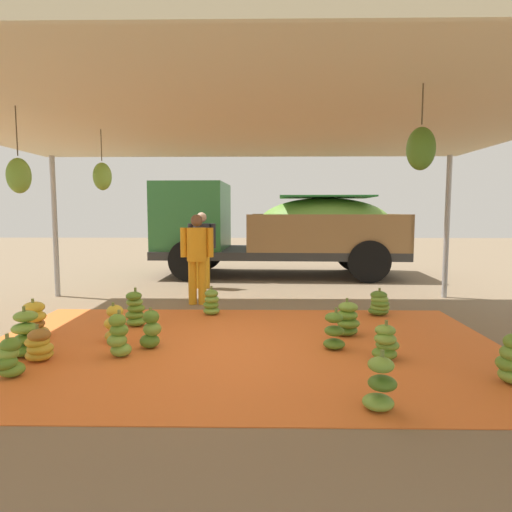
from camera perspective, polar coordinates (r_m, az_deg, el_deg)
The scene contains 20 objects.
ground_plane at distance 8.57m, azimuth -0.88°, elevation -5.56°, with size 40.00×40.00×0.00m, color #7F6B51.
tarp_orange at distance 5.66m, azimuth -1.86°, elevation -11.45°, with size 6.46×4.15×0.01m, color orange.
tent_canopy at distance 5.42m, azimuth -2.17°, elevation 16.69°, with size 8.00×7.00×2.79m.
banana_bunch_0 at distance 5.37m, azimuth 16.11°, elevation -10.56°, with size 0.41×0.40×0.44m.
banana_bunch_1 at distance 6.20m, azimuth 11.49°, elevation -7.97°, with size 0.41×0.44×0.51m.
banana_bunch_2 at distance 6.81m, azimuth -15.08°, elevation -6.59°, with size 0.41×0.41×0.57m.
banana_bunch_3 at distance 5.70m, azimuth -13.18°, elevation -9.17°, with size 0.29×0.26×0.50m.
banana_bunch_4 at distance 5.46m, azimuth -17.00°, elevation -9.77°, with size 0.33×0.33×0.54m.
banana_bunch_6 at distance 6.08m, azimuth -17.50°, elevation -8.33°, with size 0.36×0.36×0.51m.
banana_bunch_7 at distance 5.57m, azimuth 9.88°, elevation -9.53°, with size 0.37×0.37×0.52m.
banana_bunch_8 at distance 5.91m, azimuth -27.15°, elevation -8.90°, with size 0.43×0.44×0.57m.
banana_bunch_9 at distance 7.51m, azimuth 15.37°, elevation -5.87°, with size 0.46×0.46×0.44m.
banana_bunch_10 at distance 6.64m, azimuth -26.32°, elevation -7.44°, with size 0.47×0.46×0.53m.
banana_bunch_11 at distance 7.31m, azimuth -5.68°, elevation -5.95°, with size 0.35×0.36×0.47m.
banana_bunch_12 at distance 5.25m, azimuth -28.85°, elevation -11.35°, with size 0.37×0.38×0.45m.
banana_bunch_13 at distance 4.04m, azimuth 15.48°, elevation -15.57°, with size 0.34×0.34×0.52m.
banana_bunch_14 at distance 5.63m, azimuth -25.80°, elevation -10.22°, with size 0.40×0.41×0.42m.
cargo_truck_main at distance 11.73m, azimuth 2.25°, elevation 3.69°, with size 6.36×2.70×2.40m.
worker_0 at distance 8.11m, azimuth -7.49°, elevation 0.48°, with size 0.59×0.36×1.62m.
worker_1 at distance 9.82m, azimuth -6.88°, elevation 1.50°, with size 0.60×0.37×1.65m.
Camera 1 is at (0.27, -5.40, 1.67)m, focal length 31.54 mm.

